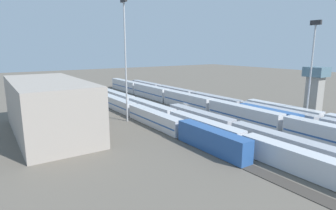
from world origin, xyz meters
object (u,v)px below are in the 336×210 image
Objects in this scene: train_on_track_1 at (214,101)px; train_on_track_2 at (185,98)px; light_mast_0 at (312,59)px; train_on_track_5 at (234,129)px; train_on_track_6 at (150,109)px; control_tower at (315,86)px; train_on_track_7 at (150,117)px; train_on_track_0 at (324,120)px; maintenance_shed at (49,107)px; light_mast_1 at (125,47)px; train_on_track_3 at (187,101)px.

train_on_track_2 reaches higher than train_on_track_1.
train_on_track_1 is 4.42× the size of light_mast_0.
train_on_track_5 is 29.33m from train_on_track_6.
control_tower is at bearing -143.31° from train_on_track_2.
train_on_track_1 is 8.35× the size of control_tower.
train_on_track_7 is 45.63m from light_mast_0.
train_on_track_6 is at bearing 61.31° from control_tower.
train_on_track_1 is 2.54× the size of train_on_track_0.
control_tower reaches higher than maintenance_shed.
light_mast_1 is at bearing 48.61° from train_on_track_0.
light_mast_1 is 24.46m from maintenance_shed.
train_on_track_7 is at bearing 149.46° from train_on_track_6.
train_on_track_1 is at bearing 40.81° from control_tower.
train_on_track_6 is at bearing 95.79° from train_on_track_3.
light_mast_1 reaches higher than train_on_track_6.
train_on_track_6 is 4.42× the size of light_mast_0.
light_mast_1 is at bearing 103.60° from train_on_track_6.
maintenance_shed is at bearing 72.53° from control_tower.
control_tower is at bearing -112.81° from light_mast_1.
light_mast_0 is at bearing -163.04° from train_on_track_2.
light_mast_0 is (-31.86, -17.07, 14.66)m from train_on_track_3.
train_on_track_7 is at bearing -106.37° from maintenance_shed.
train_on_track_2 is 2.43× the size of maintenance_shed.
light_mast_0 is (-30.34, -32.07, 15.24)m from train_on_track_6.
train_on_track_6 is at bearing -76.40° from light_mast_1.
train_on_track_3 is 40.58m from train_on_track_0.
train_on_track_7 is at bearing 26.09° from train_on_track_5.
maintenance_shed is (28.82, 60.74, -10.93)m from light_mast_0.
control_tower is (5.51, -13.31, -8.92)m from light_mast_0.
train_on_track_0 is (-7.28, -25.00, -0.00)m from train_on_track_5.
light_mast_0 is (-1.44, -27.07, 15.27)m from train_on_track_5.
train_on_track_2 is (10.46, 5.00, 0.08)m from train_on_track_1.
control_tower is (-24.83, -45.37, 6.33)m from train_on_track_6.
train_on_track_0 is at bearing 126.44° from control_tower.
train_on_track_0 is 54.72m from light_mast_1.
train_on_track_6 is at bearing -86.97° from maintenance_shed.
maintenance_shed is at bearing 93.03° from train_on_track_6.
train_on_track_1 is 1.00× the size of train_on_track_6.
train_on_track_1 is at bearing -105.43° from train_on_track_3.
light_mast_0 is 0.82× the size of light_mast_1.
train_on_track_7 is 2.02× the size of light_mast_1.
train_on_track_5 is 0.52× the size of train_on_track_2.
train_on_track_6 is at bearing 46.59° from light_mast_0.
train_on_track_5 is at bearing 95.75° from control_tower.
train_on_track_2 is (7.70, -5.00, -0.53)m from train_on_track_3.
light_mast_0 is (-29.10, -7.07, 15.27)m from train_on_track_1.
train_on_track_5 is (-30.42, 10.00, -0.61)m from train_on_track_3.
light_mast_0 is at bearing -19.48° from train_on_track_0.
train_on_track_6 is (28.90, 5.00, 0.03)m from train_on_track_5.
train_on_track_3 reaches higher than train_on_track_1.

